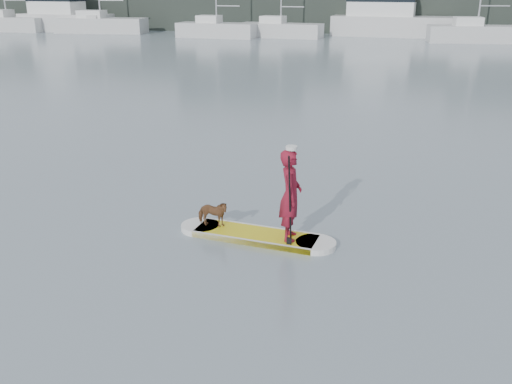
% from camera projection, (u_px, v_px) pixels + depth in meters
% --- Properties ---
extents(ground, '(140.00, 140.00, 0.00)m').
position_uv_depth(ground, '(93.00, 215.00, 12.75)').
color(ground, slate).
rests_on(ground, ground).
extents(paddleboard, '(3.28, 1.13, 0.12)m').
position_uv_depth(paddleboard, '(256.00, 235.00, 11.57)').
color(paddleboard, gold).
rests_on(paddleboard, ground).
extents(paddler, '(0.52, 0.72, 1.82)m').
position_uv_depth(paddler, '(290.00, 195.00, 11.01)').
color(paddler, maroon).
rests_on(paddler, paddleboard).
extents(white_cap, '(0.22, 0.22, 0.07)m').
position_uv_depth(white_cap, '(291.00, 148.00, 10.68)').
color(white_cap, silver).
rests_on(white_cap, paddler).
extents(dog, '(0.69, 0.33, 0.57)m').
position_uv_depth(dog, '(213.00, 214.00, 11.76)').
color(dog, brown).
rests_on(dog, paddleboard).
extents(paddle, '(0.10, 0.30, 2.00)m').
position_uv_depth(paddle, '(290.00, 212.00, 10.80)').
color(paddle, black).
rests_on(paddle, ground).
extents(sailboat_a, '(8.80, 3.13, 12.61)m').
position_uv_depth(sailboat_a, '(7.00, 23.00, 61.27)').
color(sailboat_a, silver).
rests_on(sailboat_a, ground).
extents(sailboat_b, '(9.44, 3.36, 13.80)m').
position_uv_depth(sailboat_b, '(100.00, 23.00, 59.01)').
color(sailboat_b, silver).
rests_on(sailboat_b, ground).
extents(sailboat_c, '(7.70, 3.12, 10.80)m').
position_uv_depth(sailboat_c, '(216.00, 29.00, 54.10)').
color(sailboat_c, silver).
rests_on(sailboat_c, ground).
extents(sailboat_d, '(8.13, 3.50, 11.59)m').
position_uv_depth(sailboat_d, '(280.00, 28.00, 54.21)').
color(sailboat_d, silver).
rests_on(sailboat_d, ground).
extents(sailboat_e, '(8.35, 3.29, 11.83)m').
position_uv_depth(sailboat_e, '(476.00, 32.00, 49.58)').
color(sailboat_e, silver).
rests_on(sailboat_e, ground).
extents(motor_yacht_a, '(11.80, 4.75, 6.89)m').
position_uv_depth(motor_yacht_a, '(387.00, 15.00, 55.31)').
color(motor_yacht_a, silver).
rests_on(motor_yacht_a, ground).
extents(motor_yacht_b, '(10.42, 4.69, 6.64)m').
position_uv_depth(motor_yacht_b, '(62.00, 13.00, 60.83)').
color(motor_yacht_b, silver).
rests_on(motor_yacht_b, ground).
extents(shore_mass, '(90.00, 6.00, 6.00)m').
position_uv_depth(shore_mass, '(330.00, 2.00, 60.28)').
color(shore_mass, black).
rests_on(shore_mass, ground).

